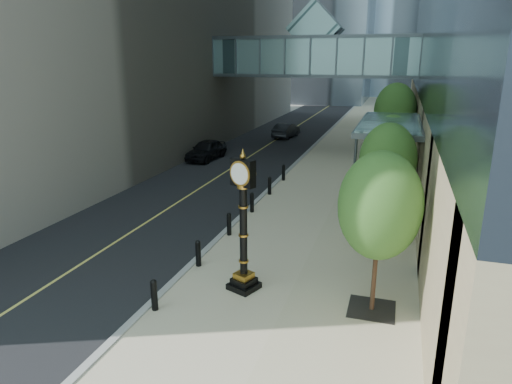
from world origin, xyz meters
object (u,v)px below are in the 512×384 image
Objects in this scene: street_clock at (243,233)px; car_far at (286,130)px; car_near at (206,150)px; pedestrian at (352,212)px.

street_clock is 1.09× the size of car_far.
pedestrian is at bearing -40.20° from car_near.
car_near is at bearing -44.70° from pedestrian.
car_far is (3.39, 11.46, -0.05)m from car_near.
pedestrian is at bearing 89.57° from street_clock.
street_clock is at bearing -59.73° from car_near.
street_clock is at bearing 66.65° from pedestrian.
pedestrian is 16.62m from car_near.
street_clock reaches higher than car_far.
street_clock is at bearing 107.71° from car_far.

